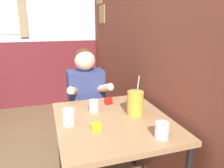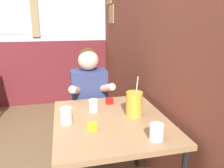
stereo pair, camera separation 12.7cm
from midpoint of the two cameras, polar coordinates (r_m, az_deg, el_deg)
The scene contains 10 objects.
brick_wall_right at distance 2.59m, azimuth 6.67°, elevation 14.51°, with size 0.08×4.76×2.70m.
back_wall at distance 3.89m, azimuth -22.99°, elevation 13.96°, with size 5.89×0.09×2.70m.
main_table at distance 1.63m, azimuth 2.01°, elevation -11.40°, with size 0.80×0.91×0.74m.
person_seated at distance 2.19m, azimuth -4.21°, elevation -5.46°, with size 0.42×0.40×1.18m.
cocktail_pitcher at distance 1.63m, azimuth 8.03°, elevation -5.21°, with size 0.12×0.12×0.30m.
glass_near_pitcher at distance 1.35m, azimuth 14.30°, elevation -12.14°, with size 0.08×0.08×0.10m.
glass_center at distance 1.70m, azimuth -2.76°, elevation -5.66°, with size 0.07×0.07×0.10m.
glass_far_side at distance 1.53m, azimuth -9.55°, elevation -8.20°, with size 0.08×0.08×0.11m.
condiment_ketchup at distance 1.86m, azimuth 1.31°, elevation -4.53°, with size 0.06×0.04×0.05m.
condiment_mustard at distance 1.43m, azimuth -2.72°, elevation -11.02°, with size 0.06×0.04×0.05m.
Camera 2 is at (0.67, -1.07, 1.41)m, focal length 35.00 mm.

